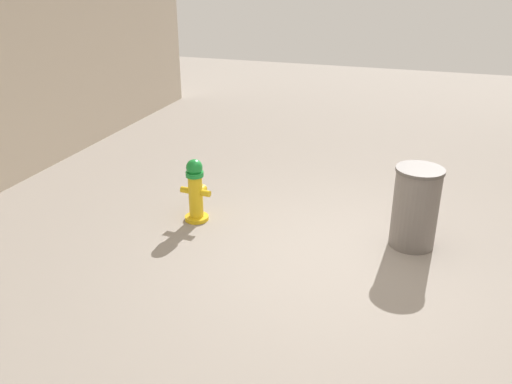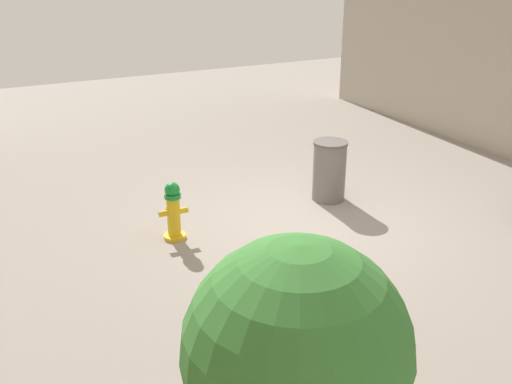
# 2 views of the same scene
# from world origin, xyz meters

# --- Properties ---
(ground_plane) EXTENTS (23.40, 23.40, 0.00)m
(ground_plane) POSITION_xyz_m (0.00, 0.00, 0.00)
(ground_plane) COLOR gray
(fire_hydrant) EXTENTS (0.40, 0.37, 0.81)m
(fire_hydrant) POSITION_xyz_m (1.86, -0.49, 0.41)
(fire_hydrant) COLOR gold
(fire_hydrant) RESTS_ON ground_plane
(trash_bin) EXTENTS (0.53, 0.53, 0.95)m
(trash_bin) POSITION_xyz_m (-0.77, -0.67, 0.48)
(trash_bin) COLOR slate
(trash_bin) RESTS_ON ground_plane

